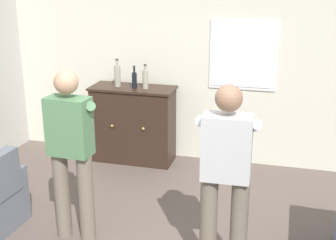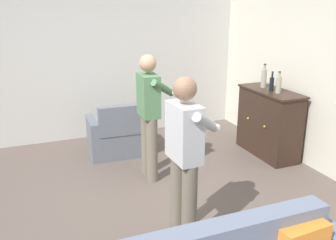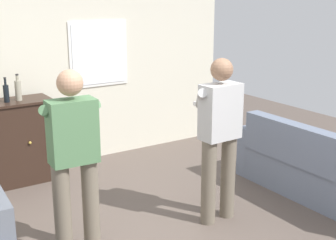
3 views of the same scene
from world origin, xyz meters
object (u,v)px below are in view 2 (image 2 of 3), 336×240
(sideboard_cabinet, at_px, (269,123))
(bottle_liquor_amber, at_px, (279,84))
(armchair, at_px, (118,137))
(bottle_wine_green, at_px, (272,84))
(bottle_spirits_clear, at_px, (264,78))
(person_standing_left, at_px, (150,111))
(person_standing_right, at_px, (185,154))

(sideboard_cabinet, height_order, bottle_liquor_amber, bottle_liquor_amber)
(armchair, relative_size, bottle_wine_green, 3.08)
(bottle_spirits_clear, distance_m, person_standing_left, 2.00)
(armchair, relative_size, sideboard_cabinet, 0.82)
(sideboard_cabinet, relative_size, bottle_spirits_clear, 3.05)
(bottle_spirits_clear, xyz_separation_m, person_standing_left, (0.29, -1.97, -0.25))
(bottle_spirits_clear, height_order, person_standing_right, person_standing_right)
(bottle_liquor_amber, bearing_deg, armchair, -115.85)
(bottle_spirits_clear, bearing_deg, bottle_liquor_amber, -3.11)
(bottle_spirits_clear, distance_m, person_standing_right, 2.76)
(person_standing_left, height_order, person_standing_right, same)
(person_standing_right, bearing_deg, armchair, -178.56)
(sideboard_cabinet, bearing_deg, bottle_wine_green, -43.65)
(armchair, distance_m, sideboard_cabinet, 2.36)
(sideboard_cabinet, height_order, person_standing_right, person_standing_right)
(person_standing_left, bearing_deg, person_standing_right, -5.86)
(bottle_liquor_amber, height_order, person_standing_left, person_standing_left)
(bottle_liquor_amber, distance_m, person_standing_left, 1.96)
(armchair, height_order, sideboard_cabinet, sideboard_cabinet)
(bottle_wine_green, xyz_separation_m, bottle_liquor_amber, (0.14, 0.01, 0.02))
(bottle_spirits_clear, bearing_deg, person_standing_left, -81.73)
(sideboard_cabinet, relative_size, bottle_liquor_amber, 3.50)
(bottle_wine_green, bearing_deg, bottle_liquor_amber, 5.39)
(person_standing_right, bearing_deg, person_standing_left, 174.14)
(bottle_spirits_clear, bearing_deg, person_standing_right, -50.37)
(person_standing_left, distance_m, person_standing_right, 1.48)
(bottle_liquor_amber, distance_m, bottle_spirits_clear, 0.39)
(person_standing_right, bearing_deg, bottle_wine_green, 125.90)
(bottle_spirits_clear, bearing_deg, bottle_wine_green, -8.07)
(bottle_spirits_clear, xyz_separation_m, person_standing_right, (1.76, -2.12, -0.25))
(sideboard_cabinet, distance_m, person_standing_left, 2.02)
(bottle_liquor_amber, distance_m, person_standing_right, 2.51)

